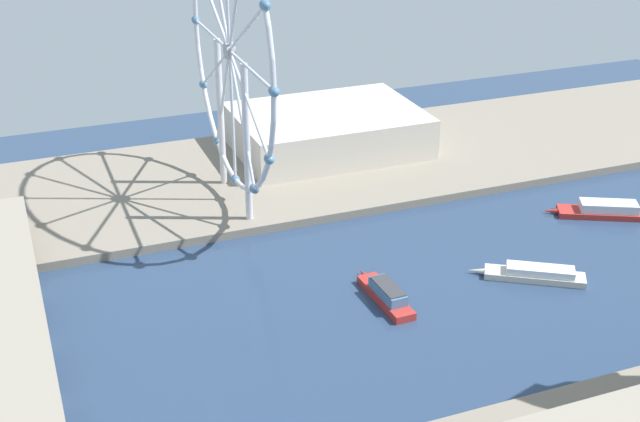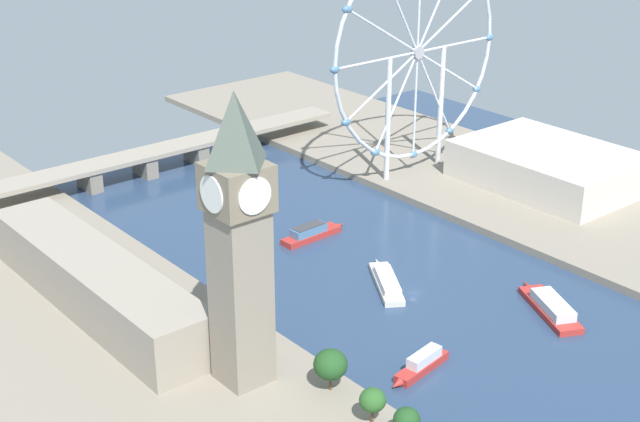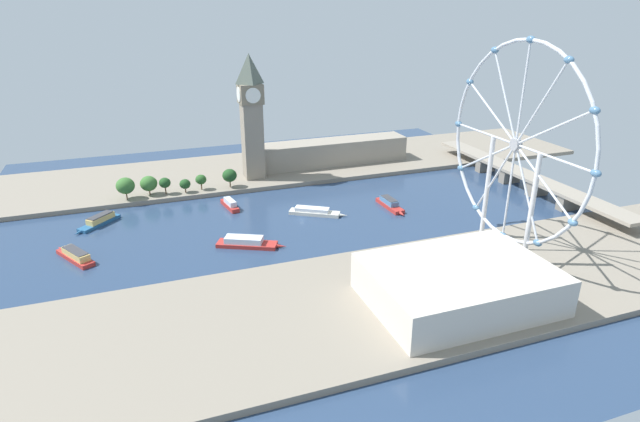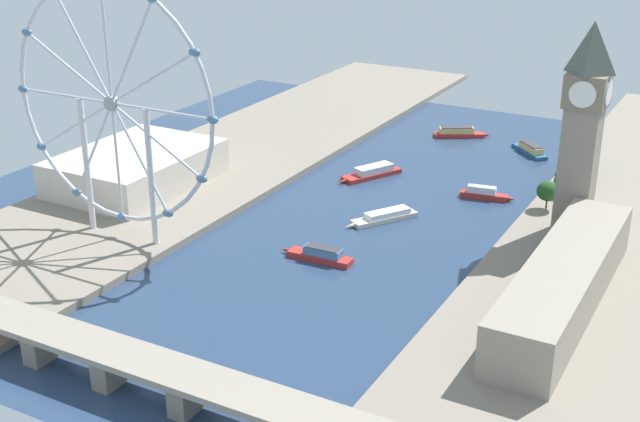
# 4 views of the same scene
# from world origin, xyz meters

# --- Properties ---
(ground_plane) EXTENTS (371.00, 371.00, 0.00)m
(ground_plane) POSITION_xyz_m (0.00, 0.00, 0.00)
(ground_plane) COLOR navy
(riverbank_right) EXTENTS (90.00, 520.00, 3.00)m
(riverbank_right) POSITION_xyz_m (100.50, 0.00, 1.50)
(riverbank_right) COLOR gray
(riverbank_right) RESTS_ON ground_plane
(ferris_wheel) EXTENTS (98.92, 3.20, 103.61)m
(ferris_wheel) POSITION_xyz_m (79.42, 80.94, 56.98)
(ferris_wheel) COLOR silver
(ferris_wheel) RESTS_ON riverbank_right
(riverside_hall) EXTENTS (53.84, 74.42, 16.27)m
(riverside_hall) POSITION_xyz_m (113.87, 31.75, 11.13)
(riverside_hall) COLOR beige
(riverside_hall) RESTS_ON riverbank_right
(river_bridge) EXTENTS (183.00, 15.66, 11.20)m
(river_bridge) POSITION_xyz_m (-0.00, 160.64, 8.23)
(river_bridge) COLOR gray
(river_bridge) RESTS_ON ground_plane
(tour_boat_0) EXTENTS (21.85, 35.58, 5.34)m
(tour_boat_0) POSITION_xyz_m (25.30, -38.87, 2.21)
(tour_boat_0) COLOR #B22D28
(tour_boat_0) RESTS_ON ground_plane
(tour_boat_1) EXTENTS (22.80, 32.77, 4.42)m
(tour_boat_1) POSITION_xyz_m (-3.94, 9.58, 1.87)
(tour_boat_1) COLOR beige
(tour_boat_1) RESTS_ON ground_plane
(tour_boat_4) EXTENTS (30.66, 7.41, 5.87)m
(tour_boat_4) POSITION_xyz_m (1.24, 57.94, 2.34)
(tour_boat_4) COLOR #B22D28
(tour_boat_4) RESTS_ON ground_plane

